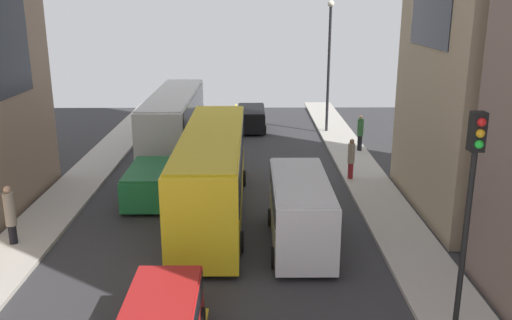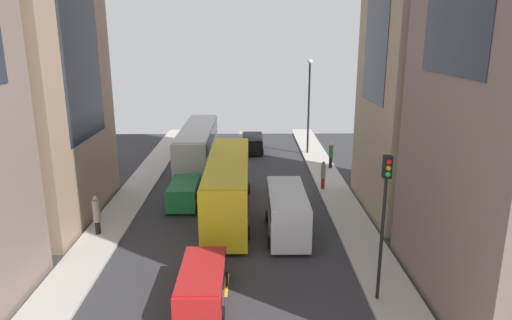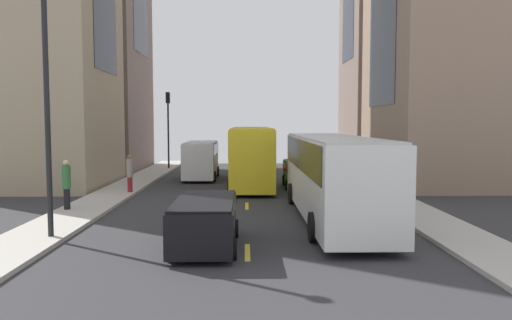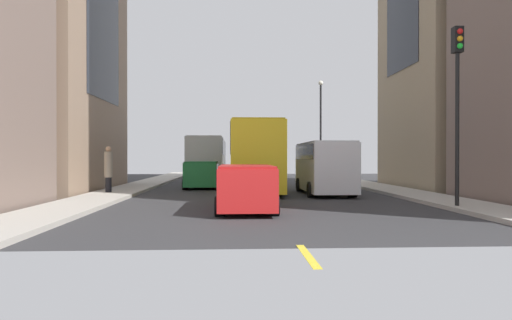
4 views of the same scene
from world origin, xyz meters
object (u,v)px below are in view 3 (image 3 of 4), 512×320
Objects in this scene: pedestrian_crossing_near at (67,183)px; city_bus_white at (332,170)px; streetcar_yellow at (251,151)px; delivery_van_white at (201,157)px; car_green_0 at (301,172)px; pedestrian_crossing_mid at (130,172)px; car_red_1 at (258,159)px; pedestrian_walking_far at (353,160)px; traffic_light_near_corner at (168,116)px; car_black_2 at (205,219)px.

city_bus_white is at bearing -157.72° from pedestrian_crossing_near.
streetcar_yellow is 2.06× the size of delivery_van_white.
pedestrian_crossing_mid is at bearing 16.47° from car_green_0.
car_red_1 is 9.33m from pedestrian_walking_far.
city_bus_white is 6.13× the size of pedestrian_crossing_mid.
city_bus_white is 5.62× the size of pedestrian_walking_far.
pedestrian_crossing_mid is at bearing 90.37° from traffic_light_near_corner.
city_bus_white is at bearing 96.59° from car_red_1.
pedestrian_crossing_mid is at bearing 137.46° from pedestrian_walking_far.
pedestrian_walking_far is 1.03× the size of pedestrian_crossing_near.
car_green_0 is at bearing 157.28° from pedestrian_walking_far.
delivery_van_white reaches higher than car_green_0.
delivery_van_white is 0.94× the size of traffic_light_near_corner.
pedestrian_walking_far is (-4.01, -14.72, -0.69)m from city_bus_white.
delivery_van_white is at bearing -79.00° from pedestrian_crossing_near.
city_bus_white is at bearing 114.21° from delivery_van_white.
pedestrian_walking_far is at bearing -108.63° from pedestrian_crossing_near.
pedestrian_walking_far is 0.36× the size of traffic_light_near_corner.
city_bus_white is 23.76m from traffic_light_near_corner.
traffic_light_near_corner is at bearing -63.09° from pedestrian_crossing_near.
delivery_van_white is 2.86× the size of pedestrian_crossing_mid.
pedestrian_walking_far is (-6.49, 6.69, 0.39)m from car_red_1.
traffic_light_near_corner reaches higher than delivery_van_white.
pedestrian_crossing_near is (8.78, 19.69, 0.38)m from car_red_1.
pedestrian_walking_far is at bearing -114.50° from car_black_2.
pedestrian_crossing_near is at bearing 50.18° from streetcar_yellow.
traffic_light_near_corner is at bearing -64.42° from delivery_van_white.
city_bus_white is at bearing -176.67° from pedestrian_walking_far.
streetcar_yellow is 12.69m from pedestrian_crossing_near.
city_bus_white is 12.11m from pedestrian_crossing_mid.
pedestrian_crossing_mid is (3.19, 7.49, -0.28)m from delivery_van_white.
car_black_2 is at bearing 84.96° from car_red_1.
pedestrian_walking_far is 20.06m from pedestrian_crossing_near.
pedestrian_walking_far is (-4.18, -4.76, 0.38)m from car_green_0.
car_green_0 is 10.01m from pedestrian_crossing_mid.
car_red_1 is (-4.10, -6.79, -0.59)m from delivery_van_white.
traffic_light_near_corner is at bearing -78.91° from car_black_2.
streetcar_yellow is 2.79× the size of car_red_1.
delivery_van_white is 8.16m from traffic_light_near_corner.
car_black_2 is at bearing 72.42° from car_green_0.
pedestrian_crossing_mid is 14.72m from traffic_light_near_corner.
car_black_2 is at bearing 174.08° from pedestrian_walking_far.
streetcar_yellow is at bearing -26.48° from car_green_0.
city_bus_white is 10.02m from car_green_0.
delivery_van_white is 2.63× the size of pedestrian_walking_far.
city_bus_white is 16.03m from delivery_van_white.
pedestrian_crossing_near reaches higher than pedestrian_crossing_mid.
pedestrian_walking_far reaches higher than car_red_1.
city_bus_white is 3.12× the size of car_green_0.
pedestrian_crossing_near is at bearing 36.63° from car_green_0.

